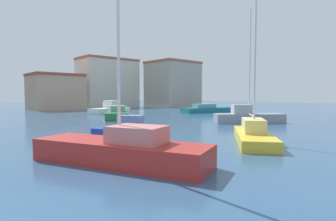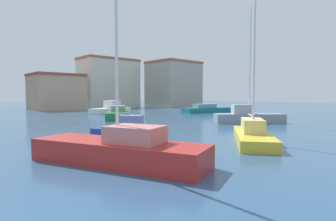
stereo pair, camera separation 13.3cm
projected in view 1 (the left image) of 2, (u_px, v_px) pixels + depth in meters
water at (118, 122)px, 27.89m from camera, size 160.00×160.00×0.00m
sailboat_red_distant_east at (122, 149)px, 10.78m from camera, size 4.79×7.60×9.45m
motorboat_blue_inner_mooring at (127, 130)px, 17.42m from camera, size 3.19×4.35×1.45m
motorboat_green_far_left at (118, 114)px, 32.22m from camera, size 6.76×8.47×1.48m
sailboat_grey_far_right at (248, 116)px, 26.55m from camera, size 6.34×5.62×11.09m
sailboat_yellow_near_pier at (253, 134)px, 15.80m from camera, size 6.29×5.44×8.13m
motorboat_teal_center_channel at (208, 109)px, 42.39m from camera, size 9.18×4.39×1.32m
motorboat_white_distant_north at (111, 109)px, 40.58m from camera, size 7.54×4.61×1.88m
warehouse_block at (55, 92)px, 50.16m from camera, size 8.62×8.02×6.55m
waterfront_apartments at (108, 83)px, 60.70m from camera, size 12.45×7.33×10.72m
yacht_club at (173, 84)px, 62.67m from camera, size 10.33×9.10×10.30m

